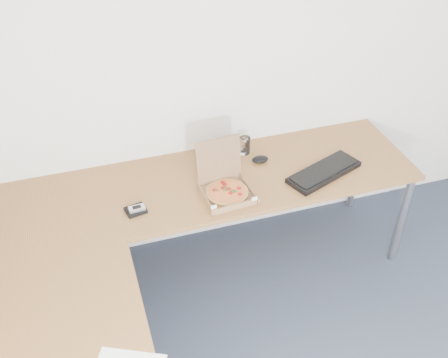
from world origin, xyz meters
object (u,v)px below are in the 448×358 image
object	(u,v)px
drinking_glass	(245,145)
keyboard	(324,172)
desk	(173,244)
wallet	(136,210)
pizza_box	(226,189)

from	to	relation	value
drinking_glass	keyboard	xyz separation A→B (m)	(0.38, -0.36, -0.04)
desk	wallet	xyz separation A→B (m)	(-0.14, 0.28, 0.04)
drinking_glass	keyboard	world-z (taller)	drinking_glass
desk	keyboard	bearing A→B (deg)	15.79
pizza_box	drinking_glass	xyz separation A→B (m)	(0.24, 0.35, 0.02)
wallet	drinking_glass	bearing A→B (deg)	13.34
desk	wallet	size ratio (longest dim) A/B	22.88
keyboard	desk	bearing A→B (deg)	174.95
desk	pizza_box	size ratio (longest dim) A/B	7.88
desk	drinking_glass	xyz separation A→B (m)	(0.62, 0.64, 0.09)
keyboard	wallet	world-z (taller)	keyboard
desk	pizza_box	world-z (taller)	pizza_box
pizza_box	keyboard	bearing A→B (deg)	-4.49
desk	pizza_box	distance (m)	0.48
desk	keyboard	xyz separation A→B (m)	(1.00, 0.28, 0.04)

